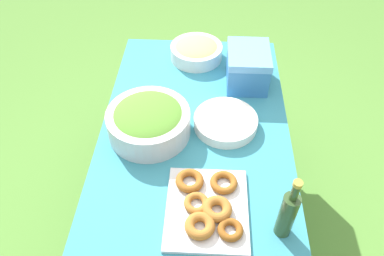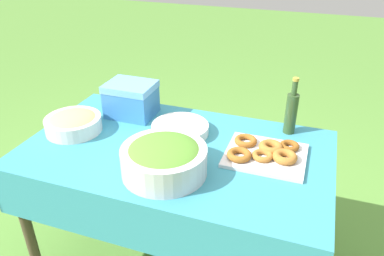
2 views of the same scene
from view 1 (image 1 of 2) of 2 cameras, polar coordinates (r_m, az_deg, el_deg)
The scene contains 8 objects.
ground_plane at distance 2.24m, azimuth 0.32°, elevation -13.92°, with size 14.00×14.00×0.00m, color #568C38.
picnic_table at distance 1.70m, azimuth 0.41°, elevation -2.69°, with size 1.38×0.82×0.76m.
salad_bowl at distance 1.57m, azimuth -6.63°, elevation 1.12°, with size 0.35×0.35×0.14m.
pasta_bowl at distance 2.00m, azimuth 0.67°, elevation 11.73°, with size 0.27×0.27×0.09m.
donut_platter at distance 1.36m, azimuth 2.40°, elevation -11.81°, with size 0.35×0.29×0.05m.
plate_stack at distance 1.63m, azimuth 5.13°, elevation 0.91°, with size 0.28×0.28×0.05m.
olive_oil_bottle at distance 1.28m, azimuth 14.35°, elevation -12.52°, with size 0.06×0.06×0.28m.
cooler_box at distance 1.83m, azimuth 8.46°, elevation 9.21°, with size 0.24×0.20×0.18m.
Camera 1 is at (-1.12, -0.04, 1.94)m, focal length 35.00 mm.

